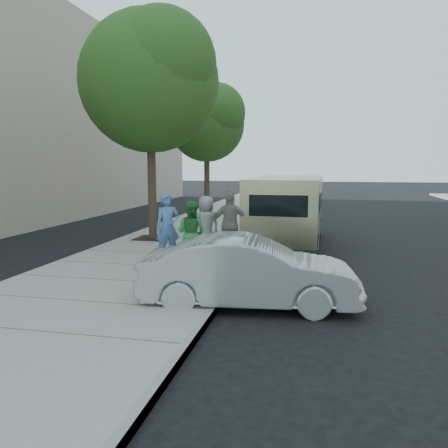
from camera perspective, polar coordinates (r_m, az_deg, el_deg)
The scene contains 12 objects.
ground at distance 12.40m, azimuth -3.29°, elevation -4.74°, with size 120.00×120.00×0.00m, color black.
sidewalk at distance 12.68m, azimuth -7.67°, elevation -4.17°, with size 5.00×60.00×0.15m, color gray.
curb_face at distance 12.09m, azimuth 3.32°, elevation -4.70°, with size 0.12×60.00×0.16m, color gray.
tree_near at distance 15.37m, azimuth -9.52°, elevation 18.40°, with size 4.62×4.60×7.53m.
tree_far at distance 22.46m, azimuth -2.17°, elevation 13.38°, with size 3.92×3.80×6.49m.
parking_meter at distance 12.93m, azimuth 0.57°, elevation 0.55°, with size 0.27×0.14×1.26m.
van at distance 14.50m, azimuth 8.37°, elevation 1.84°, with size 2.22×6.20×2.28m.
sedan at distance 8.31m, azimuth 3.28°, elevation -6.27°, with size 1.42×4.07×1.34m, color #AAADB1.
person_officer at distance 11.73m, azimuth -7.36°, elevation -0.37°, with size 0.65×0.42×1.77m, color #4F73A9.
person_green_shirt at distance 11.05m, azimuth -4.32°, elevation -1.19°, with size 0.79×0.62×1.63m, color #2A8138.
person_gray_shirt at distance 12.55m, azimuth -2.33°, elevation -0.06°, with size 0.81×0.53×1.65m, color gray.
person_striped_polo at distance 11.84m, azimuth 0.86°, elevation -0.10°, with size 1.07×0.45×1.83m, color gray.
Camera 1 is at (3.22, -11.68, 2.68)m, focal length 35.00 mm.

